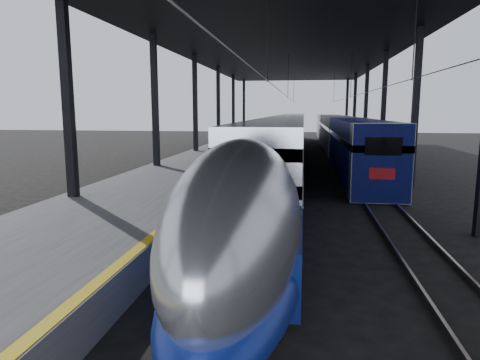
# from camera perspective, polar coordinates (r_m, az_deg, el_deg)

# --- Properties ---
(ground) EXTENTS (160.00, 160.00, 0.00)m
(ground) POSITION_cam_1_polar(r_m,az_deg,el_deg) (12.13, -8.36, -12.25)
(ground) COLOR black
(ground) RESTS_ON ground
(platform) EXTENTS (6.00, 80.00, 1.00)m
(platform) POSITION_cam_1_polar(r_m,az_deg,el_deg) (31.78, -4.07, 2.13)
(platform) COLOR #4C4C4F
(platform) RESTS_ON ground
(yellow_strip) EXTENTS (0.30, 80.00, 0.01)m
(yellow_strip) POSITION_cam_1_polar(r_m,az_deg,el_deg) (31.24, 0.94, 2.96)
(yellow_strip) COLOR gold
(yellow_strip) RESTS_ON platform
(rails) EXTENTS (6.52, 80.00, 0.16)m
(rails) POSITION_cam_1_polar(r_m,az_deg,el_deg) (31.11, 10.48, 1.07)
(rails) COLOR slate
(rails) RESTS_ON ground
(canopy) EXTENTS (18.00, 75.00, 9.47)m
(canopy) POSITION_cam_1_polar(r_m,az_deg,el_deg) (31.18, 5.97, 17.86)
(canopy) COLOR black
(canopy) RESTS_ON ground
(tgv_train) EXTENTS (2.76, 65.20, 3.96)m
(tgv_train) POSITION_cam_1_polar(r_m,az_deg,el_deg) (36.53, 6.33, 5.16)
(tgv_train) COLOR #BABCC2
(tgv_train) RESTS_ON ground
(second_train) EXTENTS (2.79, 56.05, 3.85)m
(second_train) POSITION_cam_1_polar(r_m,az_deg,el_deg) (47.94, 12.86, 6.06)
(second_train) COLOR navy
(second_train) RESTS_ON ground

